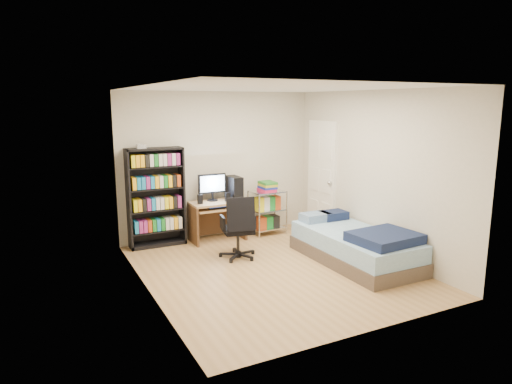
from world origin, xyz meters
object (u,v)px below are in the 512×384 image
media_shelf (156,196)px  office_chair (239,238)px  computer_desk (221,204)px  bed (356,245)px

media_shelf → office_chair: media_shelf is taller
computer_desk → bed: 2.40m
media_shelf → bed: media_shelf is taller
office_chair → media_shelf: bearing=139.8°
media_shelf → computer_desk: (1.08, -0.13, -0.21)m
office_chair → bed: 1.74m
bed → media_shelf: bearing=138.6°
computer_desk → office_chair: bearing=-98.2°
computer_desk → bed: computer_desk is taller
media_shelf → computer_desk: media_shelf is taller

